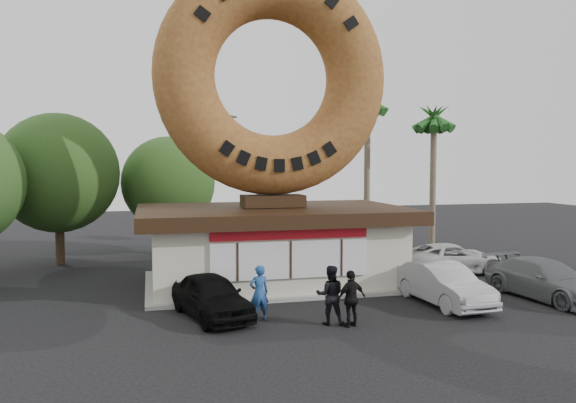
{
  "coord_description": "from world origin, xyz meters",
  "views": [
    {
      "loc": [
        -5.1,
        -17.15,
        5.18
      ],
      "look_at": [
        0.17,
        4.0,
        3.65
      ],
      "focal_mm": 35.0,
      "sensor_mm": 36.0,
      "label": 1
    }
  ],
  "objects_px": {
    "person_left": "(259,293)",
    "car_black": "(211,296)",
    "person_center": "(330,295)",
    "street_lamp": "(205,174)",
    "car_grey": "(546,280)",
    "person_right": "(351,299)",
    "car_silver": "(443,284)",
    "car_white": "(452,258)",
    "giant_donut": "(272,77)",
    "donut_shop": "(273,243)"
  },
  "relations": [
    {
      "from": "person_left",
      "to": "car_black",
      "type": "distance_m",
      "value": 1.67
    },
    {
      "from": "car_black",
      "to": "person_center",
      "type": "bearing_deg",
      "value": -41.07
    },
    {
      "from": "person_center",
      "to": "car_black",
      "type": "xyz_separation_m",
      "value": [
        -3.61,
        1.72,
        -0.22
      ]
    },
    {
      "from": "street_lamp",
      "to": "car_grey",
      "type": "height_order",
      "value": "street_lamp"
    },
    {
      "from": "car_grey",
      "to": "person_right",
      "type": "bearing_deg",
      "value": -177.26
    },
    {
      "from": "car_silver",
      "to": "car_white",
      "type": "relative_size",
      "value": 0.92
    },
    {
      "from": "car_white",
      "to": "car_silver",
      "type": "bearing_deg",
      "value": 152.34
    },
    {
      "from": "person_right",
      "to": "car_white",
      "type": "distance_m",
      "value": 10.35
    },
    {
      "from": "person_left",
      "to": "person_center",
      "type": "bearing_deg",
      "value": 146.22
    },
    {
      "from": "car_silver",
      "to": "car_grey",
      "type": "distance_m",
      "value": 4.2
    },
    {
      "from": "giant_donut",
      "to": "car_silver",
      "type": "relative_size",
      "value": 2.16
    },
    {
      "from": "car_white",
      "to": "donut_shop",
      "type": "bearing_deg",
      "value": 97.24
    },
    {
      "from": "giant_donut",
      "to": "person_left",
      "type": "bearing_deg",
      "value": -107.0
    },
    {
      "from": "street_lamp",
      "to": "car_black",
      "type": "bearing_deg",
      "value": -94.95
    },
    {
      "from": "car_grey",
      "to": "car_black",
      "type": "bearing_deg",
      "value": 169.5
    },
    {
      "from": "giant_donut",
      "to": "car_white",
      "type": "xyz_separation_m",
      "value": [
        8.67,
        0.23,
        -8.03
      ]
    },
    {
      "from": "person_right",
      "to": "person_center",
      "type": "bearing_deg",
      "value": -53.69
    },
    {
      "from": "donut_shop",
      "to": "person_left",
      "type": "distance_m",
      "value": 5.68
    },
    {
      "from": "street_lamp",
      "to": "person_right",
      "type": "distance_m",
      "value": 17.38
    },
    {
      "from": "car_black",
      "to": "donut_shop",
      "type": "bearing_deg",
      "value": 40.3
    },
    {
      "from": "person_center",
      "to": "car_white",
      "type": "xyz_separation_m",
      "value": [
        8.19,
        6.56,
        -0.26
      ]
    },
    {
      "from": "person_left",
      "to": "giant_donut",
      "type": "bearing_deg",
      "value": -116.63
    },
    {
      "from": "person_left",
      "to": "car_black",
      "type": "height_order",
      "value": "person_left"
    },
    {
      "from": "car_black",
      "to": "car_silver",
      "type": "xyz_separation_m",
      "value": [
        8.4,
        -0.32,
        0.02
      ]
    },
    {
      "from": "donut_shop",
      "to": "giant_donut",
      "type": "relative_size",
      "value": 1.14
    },
    {
      "from": "car_white",
      "to": "person_left",
      "type": "bearing_deg",
      "value": 124.17
    },
    {
      "from": "giant_donut",
      "to": "person_center",
      "type": "xyz_separation_m",
      "value": [
        0.48,
        -6.34,
        -7.77
      ]
    },
    {
      "from": "donut_shop",
      "to": "person_center",
      "type": "xyz_separation_m",
      "value": [
        0.48,
        -6.32,
        -0.82
      ]
    },
    {
      "from": "donut_shop",
      "to": "car_white",
      "type": "relative_size",
      "value": 2.27
    },
    {
      "from": "car_grey",
      "to": "donut_shop",
      "type": "bearing_deg",
      "value": 143.48
    },
    {
      "from": "person_right",
      "to": "car_black",
      "type": "relative_size",
      "value": 0.42
    },
    {
      "from": "car_grey",
      "to": "street_lamp",
      "type": "bearing_deg",
      "value": 118.68
    },
    {
      "from": "person_left",
      "to": "car_silver",
      "type": "xyz_separation_m",
      "value": [
        6.92,
        0.44,
        -0.17
      ]
    },
    {
      "from": "person_left",
      "to": "car_grey",
      "type": "relative_size",
      "value": 0.36
    },
    {
      "from": "giant_donut",
      "to": "car_black",
      "type": "xyz_separation_m",
      "value": [
        -3.12,
        -4.62,
        -7.99
      ]
    },
    {
      "from": "car_black",
      "to": "person_right",
      "type": "bearing_deg",
      "value": -42.75
    },
    {
      "from": "car_grey",
      "to": "car_white",
      "type": "xyz_separation_m",
      "value": [
        -0.8,
        5.36,
        -0.05
      ]
    },
    {
      "from": "person_left",
      "to": "car_white",
      "type": "bearing_deg",
      "value": -161.1
    },
    {
      "from": "car_black",
      "to": "street_lamp",
      "type": "bearing_deg",
      "value": 69.5
    },
    {
      "from": "person_right",
      "to": "car_silver",
      "type": "relative_size",
      "value": 0.4
    },
    {
      "from": "car_white",
      "to": "car_black",
      "type": "bearing_deg",
      "value": 117.97
    },
    {
      "from": "person_left",
      "to": "car_silver",
      "type": "relative_size",
      "value": 0.4
    },
    {
      "from": "person_center",
      "to": "car_grey",
      "type": "distance_m",
      "value": 9.08
    },
    {
      "from": "donut_shop",
      "to": "car_black",
      "type": "xyz_separation_m",
      "value": [
        -3.12,
        -4.6,
        -1.04
      ]
    },
    {
      "from": "person_center",
      "to": "car_black",
      "type": "bearing_deg",
      "value": -11.02
    },
    {
      "from": "person_center",
      "to": "car_silver",
      "type": "distance_m",
      "value": 5.0
    },
    {
      "from": "car_silver",
      "to": "person_center",
      "type": "bearing_deg",
      "value": -168.16
    },
    {
      "from": "car_black",
      "to": "car_white",
      "type": "bearing_deg",
      "value": 6.77
    },
    {
      "from": "car_silver",
      "to": "car_grey",
      "type": "bearing_deg",
      "value": -7.06
    },
    {
      "from": "person_right",
      "to": "car_white",
      "type": "height_order",
      "value": "person_right"
    }
  ]
}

